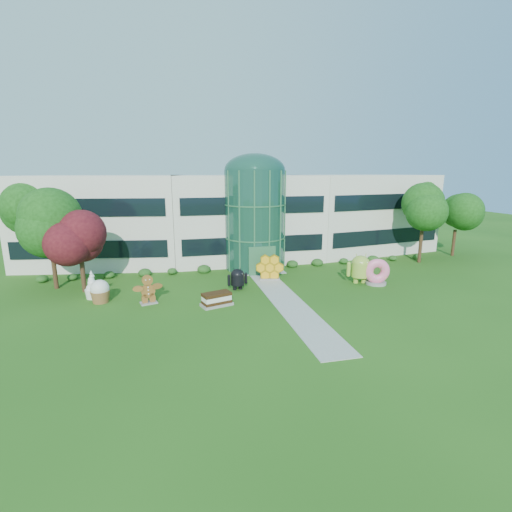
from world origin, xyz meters
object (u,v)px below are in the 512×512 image
object	(u,v)px
donut	(376,271)
android_green	(360,267)
android_black	(237,278)
gingerbread	(148,289)

from	to	relation	value
donut	android_green	bearing A→B (deg)	163.94
android_green	android_black	xyz separation A→B (m)	(-10.95, 0.58, -0.41)
android_black	gingerbread	distance (m)	7.34
android_black	gingerbread	size ratio (longest dim) A/B	0.87
android_green	gingerbread	world-z (taller)	android_green
android_black	gingerbread	xyz separation A→B (m)	(-7.12, -1.76, 0.07)
android_green	android_black	size ratio (longest dim) A/B	1.39
donut	gingerbread	world-z (taller)	donut
android_green	gingerbread	distance (m)	18.11
android_green	android_black	world-z (taller)	android_green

